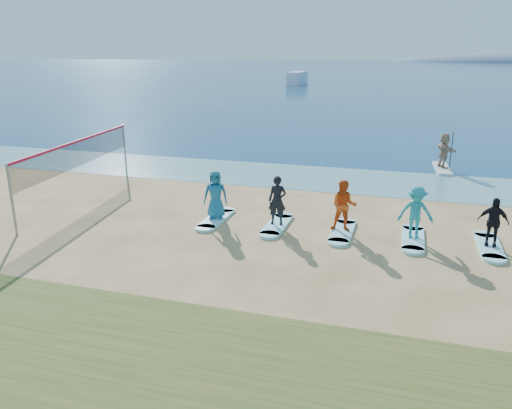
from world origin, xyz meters
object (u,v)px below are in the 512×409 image
(student_1, at_px, (277,200))
(student_2, at_px, (344,206))
(paddleboarder, at_px, (444,150))
(surfboard_1, at_px, (277,225))
(student_0, at_px, (216,195))
(paddleboard, at_px, (442,168))
(surfboard_3, at_px, (413,239))
(surfboard_4, at_px, (489,246))
(boat_offshore_a, at_px, (297,84))
(surfboard_0, at_px, (216,219))
(volleyball_net, at_px, (78,154))
(surfboard_2, at_px, (342,232))
(student_3, at_px, (416,212))
(student_4, at_px, (493,222))

(student_1, xyz_separation_m, student_2, (2.32, 0.00, 0.01))
(paddleboarder, xyz_separation_m, surfboard_1, (-6.08, -11.13, -0.97))
(student_0, bearing_deg, surfboard_1, -14.10)
(paddleboard, distance_m, surfboard_3, 11.22)
(surfboard_3, xyz_separation_m, surfboard_4, (2.32, 0.00, 0.00))
(surfboard_1, bearing_deg, boat_offshore_a, 101.85)
(surfboard_0, bearing_deg, paddleboard, 52.94)
(surfboard_1, xyz_separation_m, surfboard_3, (4.64, 0.00, 0.00))
(boat_offshore_a, relative_size, student_1, 3.94)
(volleyball_net, distance_m, paddleboard, 18.05)
(surfboard_0, distance_m, student_0, 0.93)
(paddleboarder, height_order, surfboard_4, paddleboarder)
(student_0, distance_m, surfboard_1, 2.50)
(surfboard_3, bearing_deg, surfboard_1, 180.00)
(student_1, distance_m, surfboard_3, 4.73)
(student_0, distance_m, surfboard_4, 9.33)
(surfboard_2, relative_size, surfboard_3, 1.00)
(student_1, height_order, surfboard_4, student_1)
(student_0, xyz_separation_m, student_3, (6.96, 0.00, -0.01))
(boat_offshore_a, relative_size, student_3, 3.93)
(boat_offshore_a, bearing_deg, paddleboard, -68.62)
(student_0, bearing_deg, surfboard_4, -14.10)
(surfboard_0, xyz_separation_m, student_0, (0.00, 0.00, 0.93))
(student_2, distance_m, student_3, 2.32)
(surfboard_1, bearing_deg, student_0, 180.00)
(paddleboarder, distance_m, boat_offshore_a, 68.68)
(paddleboard, relative_size, boat_offshore_a, 0.44)
(boat_offshore_a, relative_size, student_4, 4.39)
(surfboard_0, height_order, surfboard_3, same)
(paddleboard, xyz_separation_m, surfboard_3, (-1.44, -11.13, -0.01))
(student_1, height_order, surfboard_3, student_1)
(paddleboard, bearing_deg, boat_offshore_a, 104.72)
(student_2, bearing_deg, student_1, 176.48)
(surfboard_3, bearing_deg, volleyball_net, 175.62)
(boat_offshore_a, height_order, student_0, student_0)
(paddleboard, relative_size, surfboard_2, 1.36)
(volleyball_net, height_order, student_3, volleyball_net)
(paddleboarder, distance_m, student_4, 11.16)
(volleyball_net, distance_m, surfboard_0, 6.79)
(paddleboarder, distance_m, surfboard_2, 11.79)
(surfboard_0, relative_size, surfboard_4, 1.00)
(boat_offshore_a, relative_size, surfboard_4, 3.11)
(surfboard_0, distance_m, surfboard_3, 6.96)
(volleyball_net, distance_m, surfboard_2, 11.29)
(surfboard_3, bearing_deg, paddleboarder, 82.62)
(paddleboarder, distance_m, student_2, 11.75)
(volleyball_net, height_order, surfboard_3, volleyball_net)
(boat_offshore_a, distance_m, student_2, 78.33)
(student_0, bearing_deg, student_3, -14.10)
(student_1, height_order, surfboard_2, student_1)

